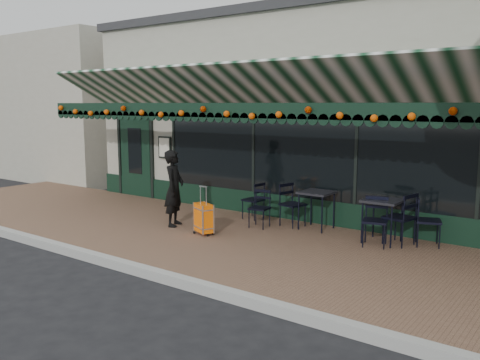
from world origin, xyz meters
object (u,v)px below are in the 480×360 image
Objects in this scene: cafe_table_a at (383,204)px; chair_b_front at (259,209)px; chair_a_left at (399,218)px; chair_a_right at (428,221)px; woman at (174,188)px; chair_b_left at (253,200)px; cafe_table_b at (317,195)px; suitcase at (204,218)px; chair_b_right at (293,205)px; chair_a_front at (375,222)px.

chair_b_front is at bearing -171.40° from cafe_table_a.
chair_a_right is at bearing 130.58° from chair_a_left.
woman is 2.03× the size of chair_b_front.
chair_a_left is at bearing 91.60° from chair_b_left.
cafe_table_b is at bearing 71.40° from chair_a_right.
suitcase is at bearing 94.52° from chair_a_right.
woman reaches higher than chair_a_right.
chair_b_right is (1.02, 1.55, 0.13)m from suitcase.
chair_b_left is 1.06× the size of chair_b_front.
chair_b_front is (-2.66, -0.41, -0.09)m from chair_a_left.
suitcase reaches higher than cafe_table_b.
woman is 3.94m from chair_a_front.
chair_a_front is at bearing -88.54° from chair_b_right.
chair_a_left reaches higher than chair_b_left.
chair_b_left is (-3.20, 0.15, -0.07)m from chair_a_left.
chair_b_right is at bearing 176.69° from cafe_table_a.
chair_a_front is at bearing -27.56° from chair_a_left.
chair_b_left is at bearing 98.48° from chair_b_right.
chair_a_front is 1.91m from chair_b_right.
chair_b_right is at bearing -77.91° from chair_a_left.
cafe_table_a is (2.90, 1.44, 0.39)m from suitcase.
chair_a_right is at bearing 22.09° from chair_a_front.
chair_a_front reaches higher than cafe_table_b.
cafe_table_a is 0.81m from chair_a_right.
cafe_table_a reaches higher than cafe_table_b.
chair_b_front is at bearing 80.72° from chair_a_right.
chair_a_right is 3.63m from chair_b_left.
cafe_table_a is at bearing -7.70° from cafe_table_b.
chair_b_front is at bearing 166.11° from chair_a_front.
chair_a_front is (-0.01, -0.29, -0.27)m from cafe_table_a.
cafe_table_a is 0.40m from chair_a_front.
chair_a_left is at bearing 0.17° from chair_b_front.
chair_a_front is (3.81, 0.96, -0.33)m from woman.
chair_b_left is (-0.01, 1.64, 0.09)m from suitcase.
chair_a_front is at bearing 45.74° from suitcase.
chair_b_right is at bearing 152.38° from chair_a_front.
chair_b_right is 0.68m from chair_b_front.
chair_a_left reaches higher than suitcase.
cafe_table_b is 1.16m from chair_b_front.
chair_b_front is at bearing 87.95° from suitcase.
cafe_table_a is at bearing 50.50° from suitcase.
suitcase is at bearing -132.72° from cafe_table_b.
chair_b_left is (-1.51, 0.01, -0.27)m from cafe_table_b.
chair_b_left is 0.78m from chair_b_front.
chair_a_front is 0.99× the size of chair_b_right.
woman is at bearing 138.64° from chair_b_right.
cafe_table_b is at bearing 71.37° from suitcase.
woman is 4.80m from chair_a_right.
cafe_table_a is 0.83× the size of chair_a_left.
chair_b_right is (1.03, -0.09, 0.04)m from chair_b_left.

